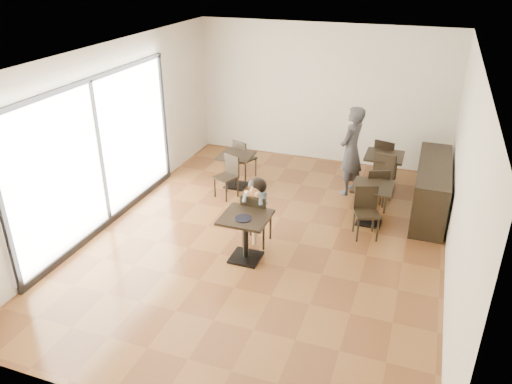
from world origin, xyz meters
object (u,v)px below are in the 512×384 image
at_px(cafe_table_left, 236,171).
at_px(chair_mid_a, 375,188).
at_px(chair_back_a, 386,160).
at_px(chair_left_b, 226,177).
at_px(child, 257,212).
at_px(chair_left_a, 245,158).
at_px(child_chair, 257,218).
at_px(chair_mid_b, 367,214).
at_px(child_table, 246,238).
at_px(chair_back_b, 380,180).
at_px(cafe_table_mid, 371,204).
at_px(cafe_table_back, 382,173).
at_px(adult_patron, 351,151).

xyz_separation_m(cafe_table_left, chair_mid_a, (2.94, -0.09, 0.09)).
bearing_deg(chair_back_a, chair_left_b, 48.55).
distance_m(child, chair_back_a, 3.85).
height_order(cafe_table_left, chair_mid_a, chair_mid_a).
bearing_deg(chair_left_a, chair_left_b, 113.28).
bearing_deg(cafe_table_left, child_chair, -59.47).
bearing_deg(chair_mid_b, child_table, -161.92).
bearing_deg(child, chair_back_b, 52.34).
distance_m(child_table, chair_mid_a, 3.04).
distance_m(child, chair_mid_a, 2.61).
xyz_separation_m(cafe_table_mid, chair_left_b, (-2.94, 0.09, 0.06)).
xyz_separation_m(child_table, child_chair, (-0.00, 0.55, 0.08)).
distance_m(cafe_table_left, cafe_table_back, 3.09).
bearing_deg(child_chair, child, -180.00).
bearing_deg(chair_left_a, chair_mid_a, -169.08).
xyz_separation_m(chair_mid_b, chair_left_b, (-2.94, 0.64, -0.02)).
relative_size(cafe_table_mid, cafe_table_back, 0.93).
distance_m(child_table, chair_mid_b, 2.23).
xyz_separation_m(child_chair, chair_back_b, (1.78, 2.31, 0.00)).
relative_size(cafe_table_mid, chair_left_b, 0.86).
bearing_deg(child, chair_mid_b, 25.52).
bearing_deg(cafe_table_back, child_chair, -121.94).
bearing_deg(child_table, cafe_table_back, 62.40).
relative_size(chair_left_a, chair_back_b, 0.90).
height_order(cafe_table_mid, chair_left_a, chair_left_a).
bearing_deg(chair_back_b, child_chair, -112.04).
xyz_separation_m(adult_patron, chair_back_a, (0.65, 0.85, -0.44)).
distance_m(child_chair, cafe_table_mid, 2.23).
bearing_deg(chair_mid_a, chair_mid_b, 69.70).
height_order(child_chair, cafe_table_mid, child_chair).
relative_size(child_table, cafe_table_back, 0.99).
xyz_separation_m(child_chair, cafe_table_left, (-1.20, 2.03, -0.12)).
bearing_deg(cafe_table_back, cafe_table_mid, -91.34).
distance_m(chair_mid_b, chair_left_b, 3.01).
bearing_deg(chair_mid_a, adult_patron, -65.70).
bearing_deg(cafe_table_left, chair_back_b, 5.36).
height_order(chair_left_a, chair_left_b, same).
height_order(child_table, chair_left_b, chair_left_b).
bearing_deg(cafe_table_back, chair_back_a, 90.00).
height_order(chair_mid_b, chair_back_a, chair_back_a).
xyz_separation_m(cafe_table_mid, chair_back_b, (0.03, 0.92, 0.11)).
bearing_deg(chair_left_a, cafe_table_mid, -178.81).
bearing_deg(chair_back_a, chair_mid_a, 104.28).
bearing_deg(chair_back_a, child_table, 81.38).
bearing_deg(child_chair, cafe_table_left, -59.47).
xyz_separation_m(child_chair, chair_back_a, (1.78, 3.41, 0.00)).
xyz_separation_m(child_table, chair_mid_b, (1.75, 1.38, 0.05)).
distance_m(chair_left_a, chair_back_a, 3.09).
height_order(adult_patron, chair_back_a, adult_patron).
xyz_separation_m(chair_left_a, chair_back_a, (2.98, 0.83, 0.05)).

